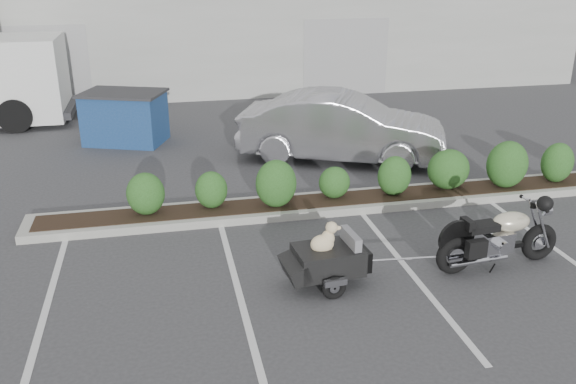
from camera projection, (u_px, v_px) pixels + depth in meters
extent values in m
plane|color=#38383A|center=(326.00, 262.00, 9.80)|extent=(90.00, 90.00, 0.00)
cube|color=#9E9E93|center=(345.00, 202.00, 11.97)|extent=(12.00, 1.00, 0.15)
cube|color=#9EA099|center=(215.00, 24.00, 24.55)|extent=(26.00, 10.00, 4.00)
torus|color=black|center=(455.00, 255.00, 9.37)|extent=(0.64, 0.21, 0.63)
torus|color=black|center=(539.00, 242.00, 9.79)|extent=(0.64, 0.21, 0.63)
cylinder|color=silver|center=(455.00, 255.00, 9.37)|extent=(0.27, 0.13, 0.26)
cylinder|color=silver|center=(539.00, 242.00, 9.79)|extent=(0.23, 0.11, 0.22)
cylinder|color=silver|center=(542.00, 225.00, 9.56)|extent=(0.41, 0.08, 0.83)
cylinder|color=silver|center=(535.00, 221.00, 9.73)|extent=(0.41, 0.08, 0.83)
cylinder|color=silver|center=(534.00, 203.00, 9.47)|extent=(0.09, 0.65, 0.03)
cylinder|color=silver|center=(546.00, 210.00, 9.60)|extent=(0.13, 0.18, 0.17)
sphere|color=black|center=(545.00, 204.00, 9.17)|extent=(0.26, 0.26, 0.24)
cube|color=silver|center=(495.00, 241.00, 9.51)|extent=(0.54, 0.36, 0.32)
cube|color=black|center=(499.00, 247.00, 9.58)|extent=(0.84, 0.17, 0.07)
ellipsoid|color=beige|center=(511.00, 222.00, 9.47)|extent=(0.64, 0.40, 0.31)
cube|color=black|center=(481.00, 227.00, 9.33)|extent=(0.54, 0.32, 0.11)
cube|color=black|center=(468.00, 224.00, 9.23)|extent=(0.14, 0.29, 0.15)
cylinder|color=silver|center=(479.00, 261.00, 9.33)|extent=(0.98, 0.17, 0.08)
cylinder|color=silver|center=(467.00, 251.00, 9.63)|extent=(0.98, 0.17, 0.08)
cube|color=black|center=(476.00, 249.00, 9.11)|extent=(0.33, 0.16, 0.28)
cube|color=black|center=(328.00, 260.00, 8.99)|extent=(1.04, 0.76, 0.39)
cube|color=slate|center=(351.00, 241.00, 9.00)|extent=(0.16, 0.59, 0.28)
cube|color=slate|center=(331.00, 253.00, 8.97)|extent=(0.70, 0.63, 0.04)
cube|color=black|center=(295.00, 268.00, 8.87)|extent=(0.41, 0.70, 0.34)
cube|color=black|center=(360.00, 257.00, 9.15)|extent=(0.23, 0.48, 0.32)
torus|color=black|center=(334.00, 288.00, 8.72)|extent=(0.37, 0.13, 0.36)
torus|color=black|center=(316.00, 263.00, 9.42)|extent=(0.37, 0.13, 0.36)
cube|color=silver|center=(336.00, 283.00, 8.64)|extent=(0.34, 0.10, 0.09)
cube|color=silver|center=(315.00, 255.00, 9.42)|extent=(0.34, 0.10, 0.09)
cylinder|color=black|center=(325.00, 275.00, 9.07)|extent=(0.11, 0.84, 0.04)
cylinder|color=silver|center=(374.00, 259.00, 9.24)|extent=(0.56, 0.08, 0.03)
ellipsoid|color=beige|center=(322.00, 244.00, 8.88)|extent=(0.37, 0.27, 0.28)
ellipsoid|color=beige|center=(328.00, 239.00, 8.87)|extent=(0.22, 0.21, 0.26)
sphere|color=beige|center=(332.00, 228.00, 8.83)|extent=(0.19, 0.19, 0.18)
ellipsoid|color=beige|center=(337.00, 228.00, 8.86)|extent=(0.14, 0.09, 0.07)
sphere|color=black|center=(341.00, 228.00, 8.87)|extent=(0.04, 0.04, 0.03)
ellipsoid|color=beige|center=(330.00, 228.00, 8.76)|extent=(0.05, 0.04, 0.10)
ellipsoid|color=beige|center=(328.00, 225.00, 8.85)|extent=(0.05, 0.04, 0.10)
cylinder|color=beige|center=(331.00, 251.00, 8.89)|extent=(0.04, 0.04, 0.11)
cylinder|color=beige|center=(328.00, 248.00, 8.99)|extent=(0.04, 0.04, 0.11)
imported|color=#B3B2BA|center=(342.00, 127.00, 14.42)|extent=(5.10, 3.50, 1.59)
cube|color=navy|center=(125.00, 118.00, 15.82)|extent=(2.26, 1.89, 1.28)
cube|color=#2D2D30|center=(122.00, 93.00, 15.58)|extent=(2.40, 2.02, 0.06)
cube|color=white|center=(26.00, 77.00, 17.56)|extent=(2.09, 2.40, 2.30)
cube|color=black|center=(28.00, 88.00, 17.67)|extent=(0.09, 1.98, 1.04)
cylinder|color=black|center=(15.00, 116.00, 16.78)|extent=(0.94, 0.29, 0.94)
cylinder|color=black|center=(30.00, 98.00, 18.87)|extent=(0.94, 0.29, 0.94)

